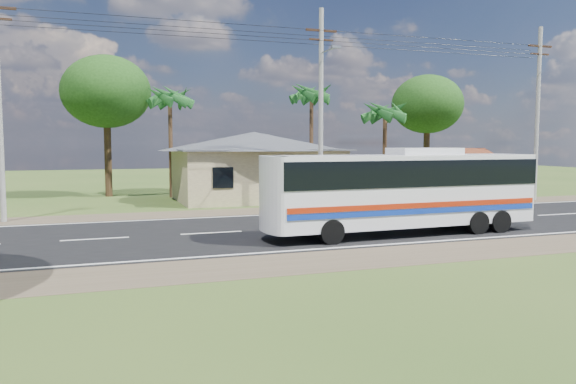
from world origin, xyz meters
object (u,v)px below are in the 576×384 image
Objects in this scene: motorcycle at (407,197)px; person at (418,189)px; coach_bus at (404,185)px; waiting_shed at (451,158)px.

motorcycle is 0.78m from person.
coach_bus reaches higher than person.
coach_bus is (-10.21, -11.28, -0.74)m from waiting_shed.
motorcycle is at bearing -50.71° from person.
waiting_shed is 4.96m from motorcycle.
coach_bus is 6.59× the size of motorcycle.
waiting_shed is at bearing 46.23° from coach_bus.
waiting_shed is 0.46× the size of coach_bus.
motorcycle is (-4.14, -1.50, -2.28)m from waiting_shed.
waiting_shed is at bearing -67.40° from motorcycle.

